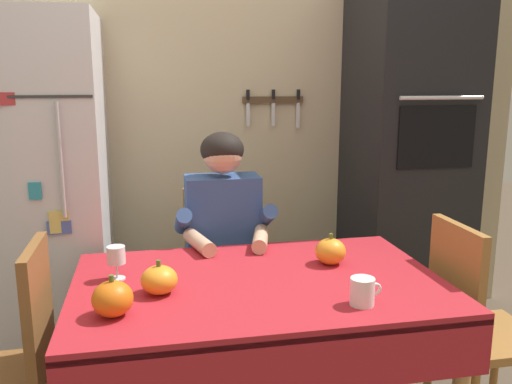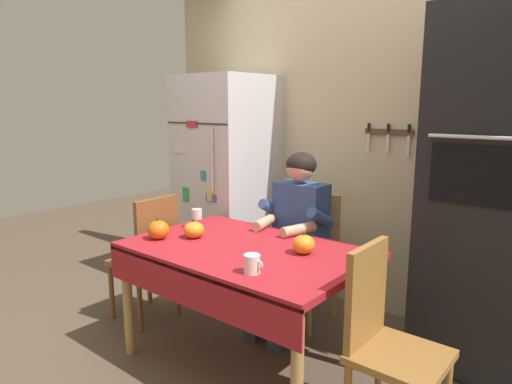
# 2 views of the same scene
# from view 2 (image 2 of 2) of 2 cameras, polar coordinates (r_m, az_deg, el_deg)

# --- Properties ---
(ground_plane) EXTENTS (10.00, 10.00, 0.00)m
(ground_plane) POSITION_cam_2_polar(r_m,az_deg,el_deg) (2.93, -2.62, -21.29)
(ground_plane) COLOR brown
(ground_plane) RESTS_ON ground
(back_wall_assembly) EXTENTS (3.70, 0.13, 2.60)m
(back_wall_assembly) POSITION_cam_2_polar(r_m,az_deg,el_deg) (3.58, 12.50, 6.45)
(back_wall_assembly) COLOR #BCAD89
(back_wall_assembly) RESTS_ON ground
(refrigerator) EXTENTS (0.68, 0.71, 1.80)m
(refrigerator) POSITION_cam_2_polar(r_m,az_deg,el_deg) (3.89, -3.68, 1.07)
(refrigerator) COLOR silver
(refrigerator) RESTS_ON ground
(wall_oven) EXTENTS (0.60, 0.64, 2.10)m
(wall_oven) POSITION_cam_2_polar(r_m,az_deg,el_deg) (2.95, 26.62, -0.27)
(wall_oven) COLOR black
(wall_oven) RESTS_ON ground
(dining_table) EXTENTS (1.40, 0.90, 0.74)m
(dining_table) POSITION_cam_2_polar(r_m,az_deg,el_deg) (2.70, -1.64, -8.74)
(dining_table) COLOR tan
(dining_table) RESTS_ON ground
(chair_behind_person) EXTENTS (0.40, 0.40, 0.93)m
(chair_behind_person) POSITION_cam_2_polar(r_m,az_deg,el_deg) (3.37, 6.72, -7.34)
(chair_behind_person) COLOR tan
(chair_behind_person) RESTS_ON ground
(seated_person) EXTENTS (0.47, 0.55, 1.25)m
(seated_person) POSITION_cam_2_polar(r_m,az_deg,el_deg) (3.16, 4.95, -4.29)
(seated_person) COLOR #38384C
(seated_person) RESTS_ON ground
(chair_right_side) EXTENTS (0.40, 0.40, 0.93)m
(chair_right_side) POSITION_cam_2_polar(r_m,az_deg,el_deg) (2.29, 15.85, -16.91)
(chair_right_side) COLOR #9E6B33
(chair_right_side) RESTS_ON ground
(chair_left_side) EXTENTS (0.40, 0.40, 0.93)m
(chair_left_side) POSITION_cam_2_polar(r_m,az_deg,el_deg) (3.38, -13.20, -7.51)
(chair_left_side) COLOR brown
(chair_left_side) RESTS_ON ground
(coffee_mug) EXTENTS (0.11, 0.08, 0.10)m
(coffee_mug) POSITION_cam_2_polar(r_m,az_deg,el_deg) (2.27, -0.48, -9.01)
(coffee_mug) COLOR white
(coffee_mug) RESTS_ON dining_table
(wine_glass) EXTENTS (0.07, 0.07, 0.13)m
(wine_glass) POSITION_cam_2_polar(r_m,az_deg,el_deg) (3.09, -7.44, -2.86)
(wine_glass) COLOR white
(wine_glass) RESTS_ON dining_table
(pumpkin_large) EXTENTS (0.13, 0.13, 0.13)m
(pumpkin_large) POSITION_cam_2_polar(r_m,az_deg,el_deg) (2.57, 6.00, -6.54)
(pumpkin_large) COLOR orange
(pumpkin_large) RESTS_ON dining_table
(pumpkin_medium) EXTENTS (0.13, 0.13, 0.13)m
(pumpkin_medium) POSITION_cam_2_polar(r_m,az_deg,el_deg) (2.88, -7.80, -4.72)
(pumpkin_medium) COLOR orange
(pumpkin_medium) RESTS_ON dining_table
(pumpkin_small) EXTENTS (0.13, 0.13, 0.14)m
(pumpkin_small) POSITION_cam_2_polar(r_m,az_deg,el_deg) (2.89, -12.16, -4.66)
(pumpkin_small) COLOR orange
(pumpkin_small) RESTS_ON dining_table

